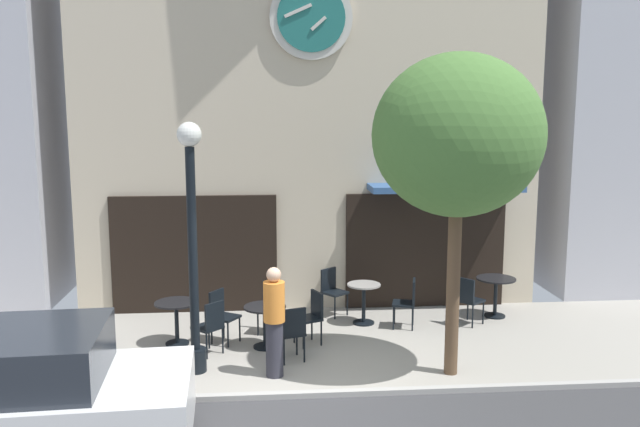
{
  "coord_description": "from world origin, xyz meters",
  "views": [
    {
      "loc": [
        -0.38,
        -8.77,
        3.99
      ],
      "look_at": [
        0.51,
        2.1,
        2.25
      ],
      "focal_mm": 37.67,
      "sensor_mm": 36.0,
      "label": 1
    }
  ],
  "objects": [
    {
      "name": "cafe_table_center_left",
      "position": [
        1.41,
        3.14,
        0.5
      ],
      "size": [
        0.62,
        0.62,
        0.76
      ],
      "color": "black",
      "rests_on": "ground_plane"
    },
    {
      "name": "cafe_chair_curbside",
      "position": [
        0.01,
        1.34,
        0.53
      ],
      "size": [
        0.5,
        0.5,
        0.9
      ],
      "color": "black",
      "rests_on": "ground_plane"
    },
    {
      "name": "cafe_chair_near_tree",
      "position": [
        0.88,
        3.75,
        0.53
      ],
      "size": [
        0.56,
        0.56,
        0.9
      ],
      "color": "black",
      "rests_on": "ground_plane"
    },
    {
      "name": "street_lamp",
      "position": [
        -1.47,
        1.08,
        1.92
      ],
      "size": [
        0.36,
        0.36,
        3.78
      ],
      "color": "black",
      "rests_on": "ground_plane"
    },
    {
      "name": "cafe_chair_right_end",
      "position": [
        -0.3,
        2.82,
        0.53
      ],
      "size": [
        0.5,
        0.5,
        0.9
      ],
      "color": "black",
      "rests_on": "ground_plane"
    },
    {
      "name": "cafe_table_center",
      "position": [
        3.99,
        3.34,
        0.55
      ],
      "size": [
        0.74,
        0.74,
        0.76
      ],
      "color": "black",
      "rests_on": "ground_plane"
    },
    {
      "name": "cafe_chair_by_entrance",
      "position": [
        -1.29,
        1.75,
        0.53
      ],
      "size": [
        0.57,
        0.57,
        0.9
      ],
      "color": "black",
      "rests_on": "ground_plane"
    },
    {
      "name": "cafe_chair_near_lamp",
      "position": [
        -1.16,
        2.35,
        0.53
      ],
      "size": [
        0.55,
        0.55,
        0.9
      ],
      "color": "black",
      "rests_on": "ground_plane"
    },
    {
      "name": "cafe_chair_facing_street",
      "position": [
        3.31,
        2.9,
        0.53
      ],
      "size": [
        0.56,
        0.56,
        0.9
      ],
      "color": "black",
      "rests_on": "ground_plane"
    },
    {
      "name": "cafe_chair_mid_row",
      "position": [
        0.38,
        2.15,
        0.53
      ],
      "size": [
        0.53,
        0.53,
        0.9
      ],
      "color": "black",
      "rests_on": "ground_plane"
    },
    {
      "name": "cafe_table_center_right",
      "position": [
        -1.91,
        2.3,
        0.53
      ],
      "size": [
        0.73,
        0.73,
        0.74
      ],
      "color": "black",
      "rests_on": "ground_plane"
    },
    {
      "name": "street_tree",
      "position": [
        2.38,
        0.69,
        3.57
      ],
      "size": [
        2.48,
        2.23,
        4.76
      ],
      "color": "brown",
      "rests_on": "ground_plane"
    },
    {
      "name": "cafe_chair_corner",
      "position": [
        2.18,
        2.84,
        0.53
      ],
      "size": [
        0.48,
        0.48,
        0.9
      ],
      "color": "black",
      "rests_on": "ground_plane"
    },
    {
      "name": "cafe_table_rightmost",
      "position": [
        -0.42,
        2.02,
        0.5
      ],
      "size": [
        0.7,
        0.7,
        0.72
      ],
      "color": "black",
      "rests_on": "ground_plane"
    },
    {
      "name": "pedestrian_orange",
      "position": [
        -0.28,
        0.8,
        0.86
      ],
      "size": [
        0.38,
        0.38,
        1.67
      ],
      "color": "#2D2D38",
      "rests_on": "ground_plane"
    },
    {
      "name": "clock_building",
      "position": [
        0.51,
        5.39,
        5.56
      ],
      "size": [
        9.14,
        3.68,
        10.79
      ],
      "color": "beige",
      "rests_on": "ground_plane"
    }
  ]
}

